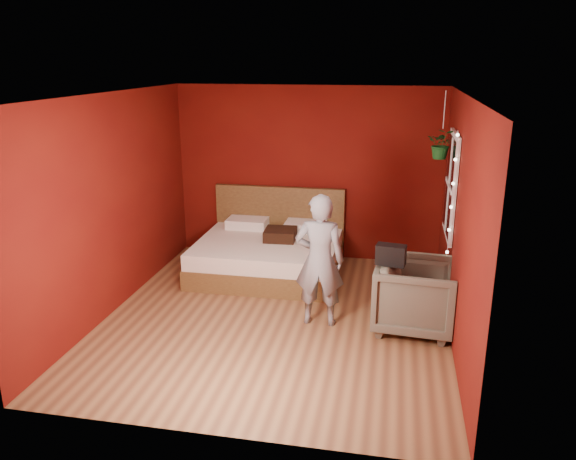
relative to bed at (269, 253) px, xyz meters
The scene contains 10 objects.
floor 1.53m from the bed, 73.90° to the right, with size 4.50×4.50×0.00m, color olive.
room_walls 2.05m from the bed, 73.90° to the right, with size 4.04×4.54×2.62m.
window 2.73m from the bed, 12.90° to the right, with size 0.05×0.97×1.27m.
fairy_lights 2.86m from the bed, 24.42° to the right, with size 0.04×0.04×1.45m.
bed is the anchor object (origin of this frame).
person 1.82m from the bed, 58.10° to the right, with size 0.57×0.37×1.55m, color gray.
armchair 2.47m from the bed, 35.30° to the right, with size 0.87×0.89×0.81m, color #605C4C.
handbag 2.41m from the bed, 42.36° to the right, with size 0.32×0.16×0.23m, color black.
throw_pillow 0.33m from the bed, ahead, with size 0.43×0.43×0.15m, color black.
hanging_plant 2.83m from the bed, ahead, with size 0.38×0.35×0.83m.
Camera 1 is at (1.30, -5.98, 2.99)m, focal length 35.00 mm.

